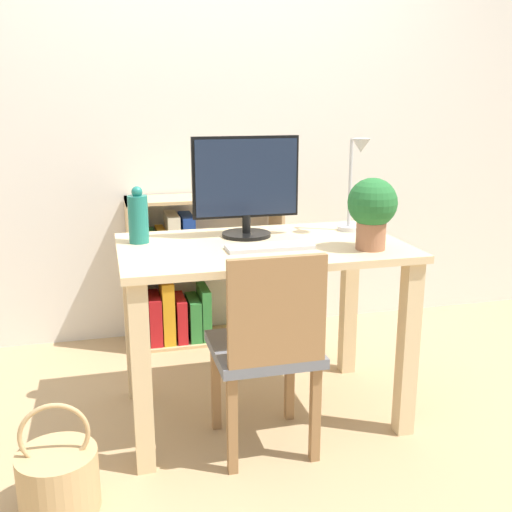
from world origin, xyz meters
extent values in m
plane|color=tan|center=(0.00, 0.00, 0.00)|extent=(10.00, 10.00, 0.00)
cube|color=silver|center=(0.00, 1.08, 1.30)|extent=(8.00, 0.05, 2.60)
cube|color=#D8BC8C|center=(0.00, 0.00, 0.76)|extent=(1.18, 0.72, 0.03)
cube|color=#D8BC8C|center=(-0.54, -0.30, 0.37)|extent=(0.07, 0.07, 0.75)
cube|color=#D8BC8C|center=(0.54, -0.30, 0.37)|extent=(0.07, 0.07, 0.75)
cube|color=#D8BC8C|center=(-0.54, 0.30, 0.37)|extent=(0.07, 0.07, 0.75)
cube|color=#D8BC8C|center=(0.54, 0.30, 0.37)|extent=(0.07, 0.07, 0.75)
cylinder|color=black|center=(-0.03, 0.16, 0.79)|extent=(0.21, 0.21, 0.02)
cylinder|color=black|center=(-0.03, 0.16, 0.83)|extent=(0.04, 0.04, 0.08)
cube|color=black|center=(-0.03, 0.16, 1.04)|extent=(0.47, 0.02, 0.35)
cube|color=#192338|center=(-0.03, 0.16, 1.04)|extent=(0.44, 0.03, 0.33)
cube|color=#B2B2B7|center=(0.01, -0.09, 0.79)|extent=(0.35, 0.11, 0.02)
cylinder|color=#1E7266|center=(-0.49, 0.15, 0.88)|extent=(0.08, 0.08, 0.20)
sphere|color=#1E7266|center=(-0.49, 0.15, 0.99)|extent=(0.05, 0.05, 0.05)
cylinder|color=#B7B7BC|center=(0.45, 0.16, 0.79)|extent=(0.10, 0.10, 0.02)
cylinder|color=#B7B7BC|center=(0.45, 0.16, 0.99)|extent=(0.02, 0.02, 0.39)
cylinder|color=#B7B7BC|center=(0.45, 0.11, 1.19)|extent=(0.01, 0.10, 0.01)
cone|color=#B7B7BC|center=(0.45, 0.06, 1.17)|extent=(0.08, 0.08, 0.06)
cylinder|color=#9E6647|center=(0.40, -0.19, 0.83)|extent=(0.12, 0.12, 0.11)
sphere|color=#23662D|center=(0.40, -0.19, 0.97)|extent=(0.20, 0.20, 0.20)
cube|color=slate|center=(-0.06, -0.24, 0.42)|extent=(0.40, 0.40, 0.04)
cube|color=olive|center=(-0.06, -0.43, 0.64)|extent=(0.36, 0.03, 0.40)
cube|color=olive|center=(-0.22, -0.40, 0.20)|extent=(0.04, 0.04, 0.40)
cube|color=olive|center=(0.10, -0.40, 0.20)|extent=(0.04, 0.04, 0.40)
cube|color=olive|center=(-0.22, -0.08, 0.20)|extent=(0.04, 0.04, 0.40)
cube|color=olive|center=(0.10, -0.08, 0.20)|extent=(0.04, 0.04, 0.40)
cube|color=tan|center=(-0.51, 0.91, 0.42)|extent=(0.02, 0.28, 0.84)
cube|color=tan|center=(0.33, 0.91, 0.42)|extent=(0.02, 0.28, 0.84)
cube|color=tan|center=(-0.09, 0.91, 0.01)|extent=(0.86, 0.28, 0.02)
cube|color=tan|center=(-0.09, 0.91, 0.83)|extent=(0.86, 0.28, 0.02)
cube|color=tan|center=(-0.09, 0.91, 0.42)|extent=(0.82, 0.28, 0.02)
cube|color=beige|center=(-0.46, 0.91, 0.19)|extent=(0.06, 0.24, 0.35)
cube|color=red|center=(-0.39, 0.91, 0.15)|extent=(0.07, 0.24, 0.27)
cube|color=orange|center=(-0.32, 0.91, 0.20)|extent=(0.07, 0.24, 0.36)
cube|color=red|center=(-0.24, 0.91, 0.14)|extent=(0.06, 0.24, 0.25)
cube|color=#2D7F38|center=(-0.17, 0.91, 0.14)|extent=(0.06, 0.24, 0.24)
cube|color=#2D7F38|center=(-0.10, 0.91, 0.17)|extent=(0.05, 0.24, 0.30)
cube|color=black|center=(-0.46, 0.91, 0.57)|extent=(0.07, 0.24, 0.28)
cube|color=#2D7F38|center=(-0.39, 0.91, 0.55)|extent=(0.04, 0.24, 0.23)
cube|color=orange|center=(-0.33, 0.91, 0.55)|extent=(0.05, 0.24, 0.24)
cube|color=beige|center=(-0.27, 0.91, 0.59)|extent=(0.07, 0.24, 0.32)
cube|color=navy|center=(-0.19, 0.91, 0.59)|extent=(0.07, 0.24, 0.31)
cylinder|color=tan|center=(-0.84, -0.46, 0.11)|extent=(0.27, 0.27, 0.22)
torus|color=tan|center=(-0.84, -0.46, 0.28)|extent=(0.23, 0.02, 0.23)
camera|label=1|loc=(-0.63, -2.34, 1.36)|focal=42.00mm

